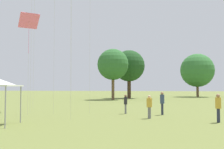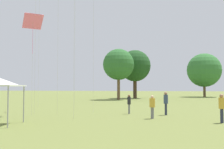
{
  "view_description": "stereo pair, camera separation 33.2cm",
  "coord_description": "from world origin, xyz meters",
  "px_view_note": "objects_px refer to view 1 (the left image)",
  "views": [
    {
      "loc": [
        2.24,
        -4.23,
        2.2
      ],
      "look_at": [
        -0.16,
        7.18,
        2.77
      ],
      "focal_mm": 42.0,
      "sensor_mm": 36.0,
      "label": 1
    },
    {
      "loc": [
        2.57,
        -4.15,
        2.2
      ],
      "look_at": [
        -0.16,
        7.18,
        2.77
      ],
      "focal_mm": 42.0,
      "sensor_mm": 36.0,
      "label": 2
    }
  ],
  "objects_px": {
    "person_standing_2": "(149,105)",
    "distant_tree_0": "(197,70)",
    "person_standing_1": "(126,102)",
    "kite_9": "(29,22)",
    "distant_tree_2": "(129,66)",
    "person_standing_5": "(162,101)",
    "distant_tree_1": "(113,65)",
    "person_standing_0": "(218,105)"
  },
  "relations": [
    {
      "from": "person_standing_0",
      "to": "distant_tree_2",
      "type": "xyz_separation_m",
      "value": [
        -10.61,
        34.85,
        5.43
      ]
    },
    {
      "from": "person_standing_2",
      "to": "person_standing_5",
      "type": "relative_size",
      "value": 0.89
    },
    {
      "from": "kite_9",
      "to": "distant_tree_0",
      "type": "height_order",
      "value": "distant_tree_0"
    },
    {
      "from": "kite_9",
      "to": "distant_tree_1",
      "type": "distance_m",
      "value": 27.2
    },
    {
      "from": "person_standing_1",
      "to": "person_standing_5",
      "type": "relative_size",
      "value": 0.87
    },
    {
      "from": "kite_9",
      "to": "distant_tree_2",
      "type": "bearing_deg",
      "value": -92.06
    },
    {
      "from": "person_standing_2",
      "to": "distant_tree_0",
      "type": "relative_size",
      "value": 0.16
    },
    {
      "from": "person_standing_0",
      "to": "person_standing_2",
      "type": "bearing_deg",
      "value": -162.4
    },
    {
      "from": "person_standing_2",
      "to": "distant_tree_2",
      "type": "xyz_separation_m",
      "value": [
        -6.24,
        33.6,
        5.54
      ]
    },
    {
      "from": "person_standing_5",
      "to": "person_standing_0",
      "type": "bearing_deg",
      "value": -40.94
    },
    {
      "from": "person_standing_2",
      "to": "distant_tree_0",
      "type": "bearing_deg",
      "value": 48.57
    },
    {
      "from": "person_standing_1",
      "to": "kite_9",
      "type": "xyz_separation_m",
      "value": [
        -7.32,
        -2.84,
        6.41
      ]
    },
    {
      "from": "person_standing_2",
      "to": "distant_tree_1",
      "type": "relative_size",
      "value": 0.18
    },
    {
      "from": "person_standing_2",
      "to": "person_standing_5",
      "type": "height_order",
      "value": "person_standing_5"
    },
    {
      "from": "person_standing_2",
      "to": "person_standing_5",
      "type": "xyz_separation_m",
      "value": [
        0.85,
        2.63,
        0.15
      ]
    },
    {
      "from": "person_standing_2",
      "to": "person_standing_0",
      "type": "bearing_deg",
      "value": -47.13
    },
    {
      "from": "distant_tree_0",
      "to": "person_standing_0",
      "type": "bearing_deg",
      "value": -94.71
    },
    {
      "from": "person_standing_2",
      "to": "person_standing_5",
      "type": "bearing_deg",
      "value": 41.02
    },
    {
      "from": "distant_tree_0",
      "to": "distant_tree_1",
      "type": "distance_m",
      "value": 23.86
    },
    {
      "from": "person_standing_1",
      "to": "person_standing_2",
      "type": "distance_m",
      "value": 3.62
    },
    {
      "from": "person_standing_1",
      "to": "person_standing_2",
      "type": "relative_size",
      "value": 0.98
    },
    {
      "from": "distant_tree_1",
      "to": "kite_9",
      "type": "bearing_deg",
      "value": -92.58
    },
    {
      "from": "person_standing_0",
      "to": "distant_tree_0",
      "type": "bearing_deg",
      "value": 118.93
    },
    {
      "from": "person_standing_0",
      "to": "person_standing_2",
      "type": "relative_size",
      "value": 1.09
    },
    {
      "from": "distant_tree_0",
      "to": "distant_tree_1",
      "type": "bearing_deg",
      "value": -133.36
    },
    {
      "from": "distant_tree_1",
      "to": "distant_tree_2",
      "type": "distance_m",
      "value": 6.69
    },
    {
      "from": "person_standing_5",
      "to": "distant_tree_2",
      "type": "relative_size",
      "value": 0.19
    },
    {
      "from": "person_standing_1",
      "to": "kite_9",
      "type": "relative_size",
      "value": 0.2
    },
    {
      "from": "person_standing_1",
      "to": "distant_tree_2",
      "type": "relative_size",
      "value": 0.16
    },
    {
      "from": "distant_tree_1",
      "to": "person_standing_0",
      "type": "bearing_deg",
      "value": -66.11
    },
    {
      "from": "person_standing_2",
      "to": "person_standing_1",
      "type": "bearing_deg",
      "value": 95.47
    },
    {
      "from": "kite_9",
      "to": "distant_tree_2",
      "type": "relative_size",
      "value": 0.82
    },
    {
      "from": "person_standing_0",
      "to": "distant_tree_0",
      "type": "xyz_separation_m",
      "value": [
        3.77,
        45.82,
        5.05
      ]
    },
    {
      "from": "distant_tree_0",
      "to": "distant_tree_2",
      "type": "distance_m",
      "value": 18.09
    },
    {
      "from": "person_standing_5",
      "to": "distant_tree_1",
      "type": "distance_m",
      "value": 26.72
    },
    {
      "from": "person_standing_2",
      "to": "distant_tree_0",
      "type": "distance_m",
      "value": 45.59
    },
    {
      "from": "person_standing_0",
      "to": "person_standing_2",
      "type": "xyz_separation_m",
      "value": [
        -4.36,
        1.26,
        -0.11
      ]
    },
    {
      "from": "person_standing_2",
      "to": "kite_9",
      "type": "distance_m",
      "value": 11.44
    },
    {
      "from": "person_standing_2",
      "to": "distant_tree_0",
      "type": "height_order",
      "value": "distant_tree_0"
    },
    {
      "from": "person_standing_5",
      "to": "kite_9",
      "type": "xyz_separation_m",
      "value": [
        -10.32,
        -2.56,
        6.27
      ]
    },
    {
      "from": "person_standing_1",
      "to": "kite_9",
      "type": "distance_m",
      "value": 10.13
    },
    {
      "from": "person_standing_1",
      "to": "distant_tree_1",
      "type": "relative_size",
      "value": 0.18
    }
  ]
}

